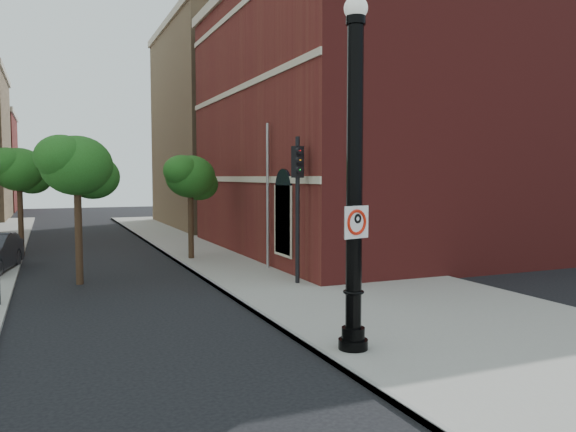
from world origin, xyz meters
name	(u,v)px	position (x,y,z in m)	size (l,w,h in m)	color
ground	(224,372)	(0.00, 0.00, 0.00)	(120.00, 120.00, 0.00)	black
sidewalk_right	(298,268)	(6.00, 10.00, 0.06)	(8.00, 60.00, 0.12)	gray
curb_edge	(199,274)	(2.05, 10.00, 0.07)	(0.10, 60.00, 0.14)	gray
brick_wall_building	(442,126)	(16.00, 14.00, 6.26)	(22.30, 16.30, 12.50)	maroon
bg_building_tan_b	(310,133)	(16.00, 30.00, 7.00)	(22.00, 14.00, 14.00)	#90704F
lamppost	(354,193)	(2.70, -0.04, 3.29)	(0.60, 0.60, 7.11)	black
no_parking_sign	(357,222)	(2.65, -0.22, 2.72)	(0.63, 0.19, 0.64)	white
traffic_signal_right	(298,186)	(4.57, 6.87, 3.31)	(0.36, 0.43, 4.90)	black
utility_pole	(268,198)	(4.80, 10.17, 2.82)	(0.11, 0.11, 5.63)	#999999
street_tree_a	(78,167)	(-1.97, 10.15, 3.92)	(2.76, 2.49, 4.97)	black
street_tree_b	(20,171)	(-4.05, 18.58, 3.88)	(2.73, 2.47, 4.92)	black
street_tree_c	(191,178)	(2.72, 13.89, 3.56)	(2.51, 2.27, 4.52)	black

